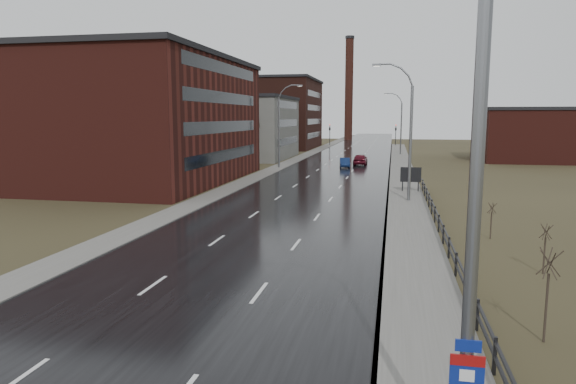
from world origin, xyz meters
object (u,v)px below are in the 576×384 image
at_px(streetlight_main, 456,176).
at_px(car_near, 345,163).
at_px(billboard, 411,176).
at_px(car_far, 360,160).

height_order(streetlight_main, car_near, streetlight_main).
distance_m(streetlight_main, billboard, 39.70).
xyz_separation_m(billboard, car_far, (-6.31, 27.07, -0.83)).
bearing_deg(billboard, streetlight_main, -90.91).
distance_m(billboard, car_near, 24.58).
distance_m(car_near, car_far, 4.37).
height_order(streetlight_main, car_far, streetlight_main).
xyz_separation_m(billboard, car_near, (-8.24, 23.14, -1.00)).
bearing_deg(car_near, streetlight_main, -90.53).
relative_size(streetlight_main, billboard, 4.99).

